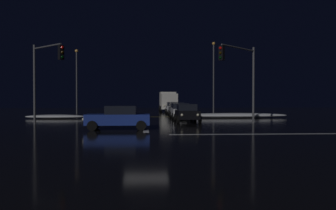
{
  "coord_description": "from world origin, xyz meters",
  "views": [
    {
      "loc": [
        -0.01,
        -20.35,
        2.04
      ],
      "look_at": [
        1.98,
        12.03,
        1.47
      ],
      "focal_mm": 38.57,
      "sensor_mm": 36.0,
      "label": 1
    }
  ],
  "objects_px": {
    "box_truck": "(168,101)",
    "traffic_signal_nw": "(45,69)",
    "sedan_black": "(187,113)",
    "streetlamp_left_far": "(77,76)",
    "sedan_white": "(181,111)",
    "sedan_blue_crossing": "(118,117)",
    "sedan_gray": "(177,109)",
    "traffic_signal_ne": "(241,69)",
    "sedan_silver": "(173,108)",
    "streetlamp_right_far": "(214,73)"
  },
  "relations": [
    {
      "from": "traffic_signal_ne",
      "to": "traffic_signal_nw",
      "type": "distance_m",
      "value": 15.06
    },
    {
      "from": "sedan_blue_crossing",
      "to": "traffic_signal_nw",
      "type": "relative_size",
      "value": 0.69
    },
    {
      "from": "streetlamp_left_far",
      "to": "traffic_signal_ne",
      "type": "bearing_deg",
      "value": -53.24
    },
    {
      "from": "sedan_black",
      "to": "sedan_silver",
      "type": "xyz_separation_m",
      "value": [
        0.16,
        18.69,
        0.0
      ]
    },
    {
      "from": "streetlamp_left_far",
      "to": "sedan_white",
      "type": "bearing_deg",
      "value": -46.31
    },
    {
      "from": "sedan_white",
      "to": "sedan_blue_crossing",
      "type": "xyz_separation_m",
      "value": [
        -5.37,
        -12.73,
        0.0
      ]
    },
    {
      "from": "sedan_gray",
      "to": "streetlamp_left_far",
      "type": "distance_m",
      "value": 15.68
    },
    {
      "from": "sedan_gray",
      "to": "traffic_signal_nw",
      "type": "height_order",
      "value": "traffic_signal_nw"
    },
    {
      "from": "sedan_black",
      "to": "streetlamp_right_far",
      "type": "relative_size",
      "value": 0.43
    },
    {
      "from": "sedan_black",
      "to": "sedan_gray",
      "type": "distance_m",
      "value": 11.96
    },
    {
      "from": "sedan_silver",
      "to": "sedan_blue_crossing",
      "type": "xyz_separation_m",
      "value": [
        -5.54,
        -25.92,
        0.0
      ]
    },
    {
      "from": "sedan_white",
      "to": "streetlamp_left_far",
      "type": "height_order",
      "value": "streetlamp_left_far"
    },
    {
      "from": "sedan_gray",
      "to": "sedan_blue_crossing",
      "type": "distance_m",
      "value": 19.98
    },
    {
      "from": "sedan_blue_crossing",
      "to": "sedan_silver",
      "type": "bearing_deg",
      "value": 77.93
    },
    {
      "from": "sedan_blue_crossing",
      "to": "traffic_signal_nw",
      "type": "height_order",
      "value": "traffic_signal_nw"
    },
    {
      "from": "box_truck",
      "to": "streetlamp_left_far",
      "type": "xyz_separation_m",
      "value": [
        -12.97,
        -6.05,
        3.39
      ]
    },
    {
      "from": "traffic_signal_ne",
      "to": "streetlamp_left_far",
      "type": "relative_size",
      "value": 0.71
    },
    {
      "from": "sedan_white",
      "to": "box_truck",
      "type": "relative_size",
      "value": 0.52
    },
    {
      "from": "sedan_black",
      "to": "traffic_signal_ne",
      "type": "xyz_separation_m",
      "value": [
        3.82,
        -3.47,
        3.56
      ]
    },
    {
      "from": "streetlamp_left_far",
      "to": "box_truck",
      "type": "bearing_deg",
      "value": 24.99
    },
    {
      "from": "box_truck",
      "to": "streetlamp_left_far",
      "type": "bearing_deg",
      "value": -155.01
    },
    {
      "from": "box_truck",
      "to": "traffic_signal_nw",
      "type": "xyz_separation_m",
      "value": [
        -11.12,
        -28.4,
        2.62
      ]
    },
    {
      "from": "sedan_blue_crossing",
      "to": "traffic_signal_nw",
      "type": "distance_m",
      "value": 7.94
    },
    {
      "from": "sedan_gray",
      "to": "traffic_signal_nw",
      "type": "bearing_deg",
      "value": -126.93
    },
    {
      "from": "sedan_silver",
      "to": "streetlamp_left_far",
      "type": "relative_size",
      "value": 0.49
    },
    {
      "from": "sedan_gray",
      "to": "traffic_signal_ne",
      "type": "distance_m",
      "value": 16.25
    },
    {
      "from": "sedan_white",
      "to": "sedan_gray",
      "type": "height_order",
      "value": "same"
    },
    {
      "from": "traffic_signal_ne",
      "to": "box_truck",
      "type": "bearing_deg",
      "value": 97.83
    },
    {
      "from": "box_truck",
      "to": "streetlamp_right_far",
      "type": "distance_m",
      "value": 9.47
    },
    {
      "from": "sedan_silver",
      "to": "sedan_blue_crossing",
      "type": "height_order",
      "value": "same"
    },
    {
      "from": "sedan_black",
      "to": "sedan_blue_crossing",
      "type": "bearing_deg",
      "value": -126.66
    },
    {
      "from": "sedan_gray",
      "to": "streetlamp_left_far",
      "type": "relative_size",
      "value": 0.49
    },
    {
      "from": "box_truck",
      "to": "traffic_signal_ne",
      "type": "xyz_separation_m",
      "value": [
        3.94,
        -28.69,
        2.65
      ]
    },
    {
      "from": "sedan_gray",
      "to": "sedan_blue_crossing",
      "type": "xyz_separation_m",
      "value": [
        -5.53,
        -19.2,
        0.0
      ]
    },
    {
      "from": "traffic_signal_nw",
      "to": "sedan_gray",
      "type": "bearing_deg",
      "value": 53.07
    },
    {
      "from": "traffic_signal_ne",
      "to": "sedan_white",
      "type": "bearing_deg",
      "value": 113.23
    },
    {
      "from": "sedan_blue_crossing",
      "to": "streetlamp_left_far",
      "type": "bearing_deg",
      "value": 106.26
    },
    {
      "from": "sedan_black",
      "to": "box_truck",
      "type": "distance_m",
      "value": 25.24
    },
    {
      "from": "sedan_silver",
      "to": "traffic_signal_nw",
      "type": "relative_size",
      "value": 0.69
    },
    {
      "from": "sedan_black",
      "to": "traffic_signal_nw",
      "type": "xyz_separation_m",
      "value": [
        -11.23,
        -3.18,
        3.53
      ]
    },
    {
      "from": "sedan_blue_crossing",
      "to": "streetlamp_right_far",
      "type": "xyz_separation_m",
      "value": [
        11.36,
        26.42,
        4.91
      ]
    },
    {
      "from": "sedan_gray",
      "to": "box_truck",
      "type": "relative_size",
      "value": 0.52
    },
    {
      "from": "sedan_black",
      "to": "sedan_white",
      "type": "distance_m",
      "value": 5.5
    },
    {
      "from": "sedan_black",
      "to": "box_truck",
      "type": "relative_size",
      "value": 0.52
    },
    {
      "from": "traffic_signal_nw",
      "to": "sedan_white",
      "type": "bearing_deg",
      "value": 37.73
    },
    {
      "from": "sedan_black",
      "to": "streetlamp_left_far",
      "type": "distance_m",
      "value": 23.61
    },
    {
      "from": "traffic_signal_nw",
      "to": "sedan_black",
      "type": "bearing_deg",
      "value": 15.8
    },
    {
      "from": "traffic_signal_ne",
      "to": "streetlamp_right_far",
      "type": "bearing_deg",
      "value": 84.59
    },
    {
      "from": "sedan_white",
      "to": "streetlamp_left_far",
      "type": "bearing_deg",
      "value": 133.69
    },
    {
      "from": "sedan_white",
      "to": "sedan_silver",
      "type": "relative_size",
      "value": 1.0
    }
  ]
}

